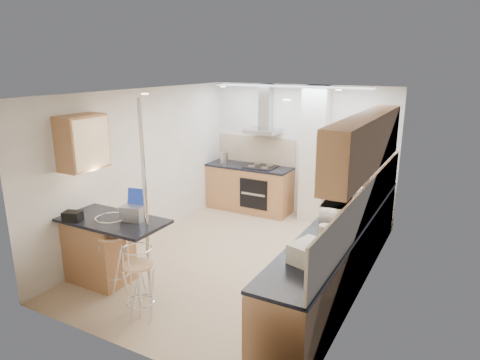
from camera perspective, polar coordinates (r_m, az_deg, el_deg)
The scene contains 16 objects.
ground at distance 6.58m, azimuth 0.14°, elevation -10.61°, with size 4.80×4.80×0.00m, color tan.
room_shell at distance 6.25m, azimuth 4.41°, elevation 2.94°, with size 3.64×4.84×2.51m.
right_counter at distance 5.89m, azimuth 13.28°, elevation -9.36°, with size 0.63×4.40×0.92m.
back_counter at distance 8.56m, azimuth 1.23°, elevation -1.05°, with size 1.70×0.63×0.92m.
peninsula at distance 5.95m, azimuth -16.47°, elevation -9.19°, with size 1.47×0.72×0.94m.
microwave at distance 5.47m, azimuth 12.99°, elevation -4.39°, with size 0.54×0.37×0.30m, color white.
laptop at distance 5.62m, azimuth -14.06°, elevation -4.29°, with size 0.28×0.21×0.19m, color #989A9F.
bag at distance 5.85m, azimuth -21.42°, elevation -4.50°, with size 0.22×0.16×0.12m, color black.
bar_stool_near at distance 5.81m, azimuth -16.46°, elevation -9.38°, with size 0.42×0.42×1.02m, color tan, non-canonical shape.
bar_stool_end at distance 5.18m, azimuth -13.29°, elevation -13.19°, with size 0.36×0.36×0.89m, color tan, non-canonical shape.
jar_a at distance 6.56m, azimuth 15.86°, elevation -1.78°, with size 0.12×0.12×0.19m, color silver.
jar_b at distance 6.51m, azimuth 16.61°, elevation -2.13°, with size 0.11×0.11×0.15m, color silver.
jar_c at distance 4.90m, azimuth 11.23°, elevation -7.13°, with size 0.14×0.14×0.22m, color beige.
jar_d at distance 5.22m, azimuth 12.59°, elevation -6.32°, with size 0.10×0.10×0.13m, color white.
bread_bin at distance 4.46m, azimuth 9.23°, elevation -9.52°, with size 0.31×0.39×0.20m, color silver.
kettle at distance 8.60m, azimuth -2.14°, elevation 2.99°, with size 0.16×0.16×0.24m, color #ACAEB1.
Camera 1 is at (2.81, -5.20, 2.89)m, focal length 32.00 mm.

